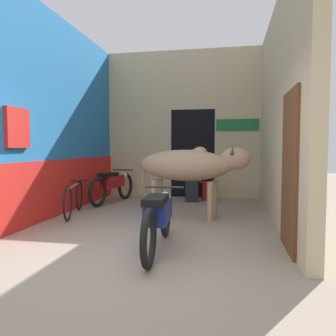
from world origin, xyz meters
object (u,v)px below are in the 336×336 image
(motorcycle_far, at_px, (113,184))
(bicycle, at_px, (74,198))
(plastic_stool, at_px, (207,190))
(motorcycle_near, at_px, (158,216))
(shopkeeper_seated, at_px, (193,174))
(cow, at_px, (190,166))

(motorcycle_far, distance_m, bicycle, 1.55)
(plastic_stool, bearing_deg, motorcycle_far, -160.30)
(motorcycle_near, height_order, bicycle, motorcycle_near)
(plastic_stool, bearing_deg, shopkeeper_seated, -147.90)
(shopkeeper_seated, height_order, plastic_stool, shopkeeper_seated)
(motorcycle_near, height_order, plastic_stool, motorcycle_near)
(motorcycle_near, distance_m, bicycle, 2.86)
(bicycle, relative_size, plastic_stool, 3.57)
(bicycle, height_order, shopkeeper_seated, shopkeeper_seated)
(plastic_stool, bearing_deg, bicycle, -136.92)
(cow, distance_m, motorcycle_near, 2.12)
(cow, xyz_separation_m, shopkeeper_seated, (-0.17, 1.96, -0.31))
(cow, height_order, plastic_stool, cow)
(cow, bearing_deg, shopkeeper_seated, 94.92)
(shopkeeper_seated, relative_size, plastic_stool, 2.75)
(cow, bearing_deg, motorcycle_far, 146.50)
(motorcycle_near, bearing_deg, bicycle, 138.81)
(motorcycle_far, bearing_deg, bicycle, -99.29)
(motorcycle_near, distance_m, plastic_stool, 4.24)
(motorcycle_far, xyz_separation_m, plastic_stool, (2.25, 0.80, -0.20))
(bicycle, xyz_separation_m, plastic_stool, (2.50, 2.33, -0.08))
(cow, xyz_separation_m, motorcycle_far, (-2.07, 1.37, -0.56))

